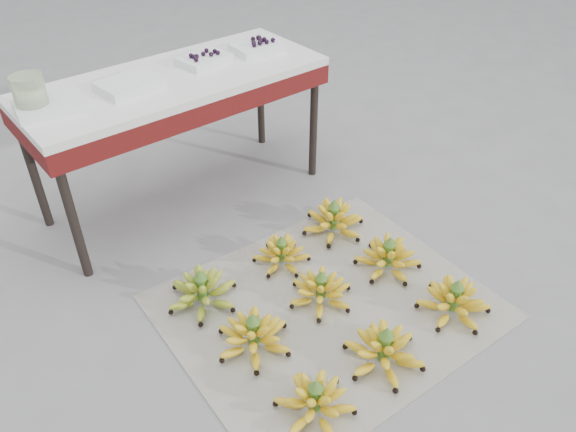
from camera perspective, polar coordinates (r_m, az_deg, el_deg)
ground at (r=2.33m, az=3.06°, el=-9.72°), size 60.00×60.00×0.00m
newspaper_mat at (r=2.35m, az=4.00°, el=-9.18°), size 1.31×1.12×0.01m
bunch_front_left at (r=1.98m, az=2.76°, el=-18.28°), size 0.33×0.33×0.17m
bunch_front_center at (r=2.13m, az=9.75°, el=-13.29°), size 0.39×0.39×0.18m
bunch_front_right at (r=2.37m, az=16.50°, el=-8.30°), size 0.31×0.31×0.18m
bunch_mid_left at (r=2.16m, az=-3.52°, el=-12.02°), size 0.36×0.36×0.18m
bunch_mid_center at (r=2.33m, az=3.36°, el=-7.57°), size 0.34×0.34×0.16m
bunch_mid_right at (r=2.51m, az=10.13°, el=-4.15°), size 0.33×0.33×0.18m
bunch_back_left at (r=2.34m, az=-8.69°, el=-7.57°), size 0.37×0.37×0.18m
bunch_back_center at (r=2.50m, az=-0.66°, el=-3.86°), size 0.31×0.31×0.15m
bunch_back_right at (r=2.68m, az=4.64°, el=-0.44°), size 0.35×0.35×0.18m
vendor_table at (r=2.71m, az=-11.34°, el=12.31°), size 1.40×0.56×0.67m
tray_far_left at (r=2.49m, az=-23.06°, el=10.35°), size 0.29×0.23×0.04m
tray_left at (r=2.58m, az=-15.80°, el=12.73°), size 0.28×0.21×0.04m
tray_right at (r=2.78m, az=-8.57°, el=15.48°), size 0.25×0.20×0.06m
tray_far_right at (r=2.91m, az=-3.09°, el=16.78°), size 0.25×0.19×0.06m
glass_jar at (r=2.46m, az=-24.72°, el=11.11°), size 0.15×0.15×0.16m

